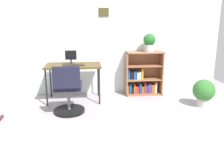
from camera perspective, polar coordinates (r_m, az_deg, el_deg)
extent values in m
plane|color=#9C949C|center=(3.01, -1.60, -17.00)|extent=(6.24, 6.24, 0.00)
cube|color=silver|center=(4.75, -3.78, 9.50)|extent=(5.20, 0.10, 2.39)
cube|color=#423C1B|center=(4.69, -2.08, 15.33)|extent=(0.20, 0.02, 0.16)
cube|color=#523E1E|center=(4.35, -9.64, 2.23)|extent=(1.03, 0.57, 0.03)
cylinder|color=black|center=(4.25, -16.08, -3.29)|extent=(0.03, 0.03, 0.68)
cylinder|color=black|center=(4.19, -3.11, -3.01)|extent=(0.03, 0.03, 0.68)
cylinder|color=black|center=(4.72, -15.10, -1.57)|extent=(0.03, 0.03, 0.68)
cylinder|color=black|center=(4.66, -3.43, -1.30)|extent=(0.03, 0.03, 0.68)
cylinder|color=#262628|center=(4.41, -10.16, 2.65)|extent=(0.16, 0.16, 0.01)
cylinder|color=#262628|center=(4.40, -10.18, 3.22)|extent=(0.03, 0.03, 0.08)
cube|color=black|center=(4.37, -10.26, 4.80)|extent=(0.21, 0.02, 0.17)
cube|color=black|center=(4.27, -9.60, 2.35)|extent=(0.40, 0.14, 0.02)
cylinder|color=black|center=(4.00, -10.61, -8.83)|extent=(0.52, 0.52, 0.05)
cylinder|color=slate|center=(3.92, -10.75, -5.98)|extent=(0.05, 0.05, 0.37)
cube|color=black|center=(3.85, -10.89, -2.82)|extent=(0.44, 0.44, 0.08)
cube|color=black|center=(3.56, -11.36, -0.73)|extent=(0.42, 0.07, 0.34)
cube|color=#945E3E|center=(4.70, 3.57, 0.22)|extent=(0.02, 0.30, 0.90)
cube|color=#945E3E|center=(4.88, 12.10, 0.43)|extent=(0.02, 0.30, 0.90)
cube|color=#945E3E|center=(4.70, 8.08, 5.52)|extent=(0.76, 0.30, 0.02)
cube|color=#945E3E|center=(4.89, 7.74, -4.65)|extent=(0.76, 0.30, 0.02)
cube|color=#945E3E|center=(4.91, 7.53, 0.70)|extent=(0.76, 0.02, 0.90)
cube|color=#945E3E|center=(4.81, 7.86, -1.13)|extent=(0.71, 0.28, 0.02)
cube|color=#945E3E|center=(4.74, 7.97, 2.23)|extent=(0.71, 0.28, 0.02)
cube|color=#99591E|center=(4.79, 3.99, -3.66)|extent=(0.03, 0.09, 0.19)
cube|color=#1E478C|center=(4.79, 4.55, -3.51)|extent=(0.04, 0.12, 0.21)
cube|color=black|center=(4.81, 5.05, -3.86)|extent=(0.04, 0.12, 0.14)
cube|color=#99591E|center=(4.81, 5.59, -3.59)|extent=(0.03, 0.10, 0.19)
cube|color=#B22D28|center=(4.83, 6.23, -3.78)|extent=(0.07, 0.09, 0.15)
cube|color=#1E478C|center=(4.83, 7.01, -3.42)|extent=(0.04, 0.12, 0.21)
cube|color=#99591E|center=(4.85, 7.62, -3.75)|extent=(0.05, 0.09, 0.15)
cube|color=#B22D28|center=(4.86, 8.18, -3.32)|extent=(0.04, 0.10, 0.22)
cube|color=#1E478C|center=(4.87, 8.64, -3.55)|extent=(0.03, 0.10, 0.17)
cube|color=#593372|center=(4.88, 9.31, -3.38)|extent=(0.07, 0.12, 0.20)
cube|color=#99591E|center=(4.91, 10.13, -3.45)|extent=(0.07, 0.12, 0.18)
cube|color=beige|center=(4.92, 10.79, -3.20)|extent=(0.04, 0.11, 0.22)
cube|color=#1E478C|center=(4.70, 4.14, 0.08)|extent=(0.05, 0.10, 0.21)
cube|color=black|center=(4.72, 4.90, -0.08)|extent=(0.06, 0.11, 0.18)
cube|color=#1E478C|center=(4.73, 5.69, -0.10)|extent=(0.06, 0.11, 0.17)
cube|color=beige|center=(4.75, 6.35, -0.24)|extent=(0.03, 0.13, 0.14)
cube|color=beige|center=(4.75, 6.91, -0.14)|extent=(0.04, 0.11, 0.16)
cube|color=#B79323|center=(4.76, 7.47, 0.19)|extent=(0.04, 0.13, 0.21)
cylinder|color=#B7B2A8|center=(4.69, 9.25, 6.51)|extent=(0.19, 0.19, 0.14)
sphere|color=#236228|center=(4.67, 9.33, 8.56)|extent=(0.24, 0.24, 0.24)
cylinder|color=#B7B2A8|center=(4.48, 21.69, -6.44)|extent=(0.22, 0.22, 0.15)
sphere|color=#32702B|center=(4.41, 21.95, -3.64)|extent=(0.39, 0.39, 0.39)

